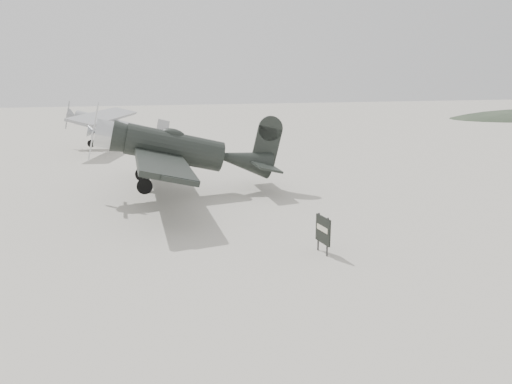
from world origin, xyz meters
TOP-DOWN VIEW (x-y plane):
  - ground at (0.00, 0.00)m, footprint 160.00×160.00m
  - lowwing_monoplane at (-2.45, 7.90)m, footprint 9.61×13.29m
  - highwing_monoplane at (-6.21, 25.46)m, footprint 8.47×11.79m
  - sign_board at (1.19, -2.00)m, footprint 0.18×0.95m

SIDE VIEW (x-z plane):
  - ground at x=0.00m, z-range 0.00..0.00m
  - sign_board at x=1.19m, z-range 0.13..1.50m
  - highwing_monoplane at x=-6.21m, z-range 0.42..3.77m
  - lowwing_monoplane at x=-2.45m, z-range 0.13..4.46m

